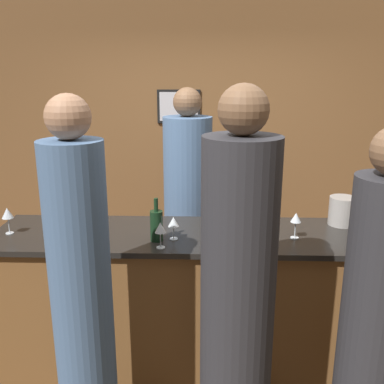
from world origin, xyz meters
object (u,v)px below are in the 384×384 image
guest_2 (373,330)px  wine_bottle_0 (156,225)px  guest_1 (237,309)px  guest_0 (83,307)px  bartender (188,216)px  ice_bucket (342,211)px

guest_2 → wine_bottle_0: guest_2 is taller
guest_1 → guest_0: bearing=178.9°
guest_1 → guest_2: 0.66m
guest_1 → wine_bottle_0: guest_1 is taller
guest_0 → bartender: bearing=73.0°
guest_2 → ice_bucket: guest_2 is taller
guest_0 → guest_2: guest_0 is taller
bartender → wine_bottle_0: (-0.15, -0.96, 0.27)m
guest_1 → ice_bucket: 1.22m
guest_0 → wine_bottle_0: size_ratio=7.30×
guest_1 → wine_bottle_0: bearing=128.1°
guest_1 → ice_bucket: size_ratio=10.51×
guest_1 → ice_bucket: (0.78, 0.92, 0.22)m
guest_2 → ice_bucket: size_ratio=9.63×
guest_0 → guest_2: 1.44m
bartender → guest_0: 1.60m
guest_1 → guest_2: bearing=-3.7°
bartender → wine_bottle_0: bearing=80.9°
bartender → wine_bottle_0: size_ratio=7.21×
guest_1 → bartender: bearing=101.3°
wine_bottle_0 → ice_bucket: 1.28m
bartender → ice_bucket: size_ratio=10.16×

